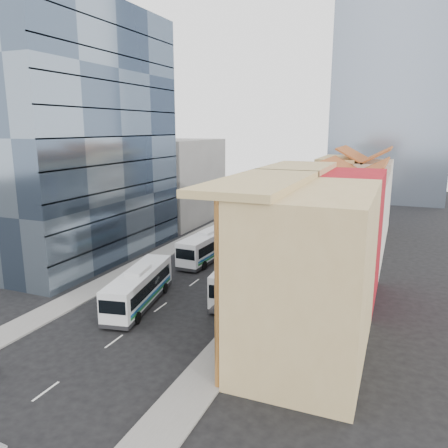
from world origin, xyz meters
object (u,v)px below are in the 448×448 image
at_px(shophouse_tan, 310,273).
at_px(bus_left_far, 208,245).
at_px(bus_right, 240,274).
at_px(bus_left_near, 139,287).
at_px(office_tower, 80,136).

relative_size(shophouse_tan, bus_left_far, 1.20).
height_order(shophouse_tan, bus_right, shophouse_tan).
xyz_separation_m(bus_left_near, bus_left_far, (-0.00, 15.41, 0.08)).
bearing_deg(bus_right, bus_left_near, -145.55).
xyz_separation_m(office_tower, bus_left_far, (15.00, 4.10, -13.12)).
relative_size(office_tower, bus_left_near, 2.68).
xyz_separation_m(office_tower, bus_left_near, (15.00, -11.31, -13.20)).
relative_size(bus_left_near, bus_left_far, 0.96).
relative_size(bus_left_near, bus_right, 0.93).
xyz_separation_m(shophouse_tan, bus_right, (-8.50, 9.02, -4.06)).
bearing_deg(shophouse_tan, bus_left_near, 170.44).
bearing_deg(bus_left_near, bus_right, 29.22).
relative_size(bus_left_far, bus_right, 0.97).
distance_m(bus_left_near, bus_right, 9.81).
bearing_deg(office_tower, bus_left_near, -37.01).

